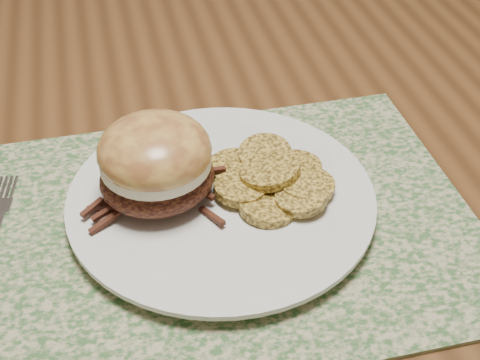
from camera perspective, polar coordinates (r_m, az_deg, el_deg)
The scene contains 5 objects.
dining_table at distance 0.87m, azimuth 4.76°, elevation 5.23°, with size 1.50×0.90×0.75m.
placemat at distance 0.59m, azimuth -1.65°, elevation -3.91°, with size 0.45×0.33×0.00m, color #386031.
dinner_plate at distance 0.60m, azimuth -1.60°, elevation -1.75°, with size 0.26×0.26×0.02m, color silver.
pork_sandwich at distance 0.58m, azimuth -7.21°, elevation 1.53°, with size 0.13×0.13×0.08m.
roasted_potatoes at distance 0.60m, azimuth 2.77°, elevation 0.12°, with size 0.12×0.13×0.03m.
Camera 1 is at (-0.23, -0.67, 1.16)m, focal length 50.00 mm.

